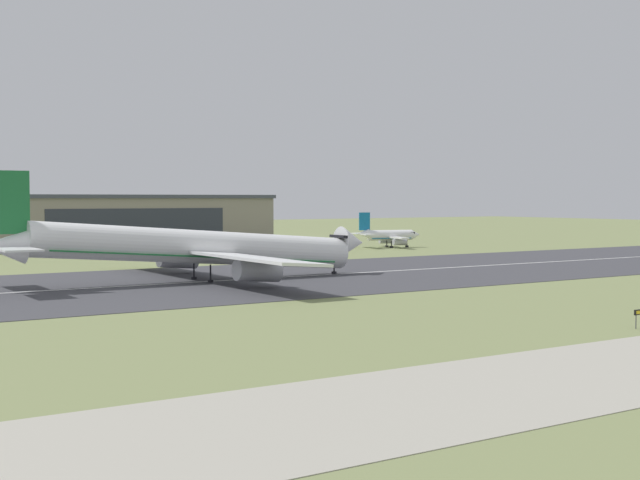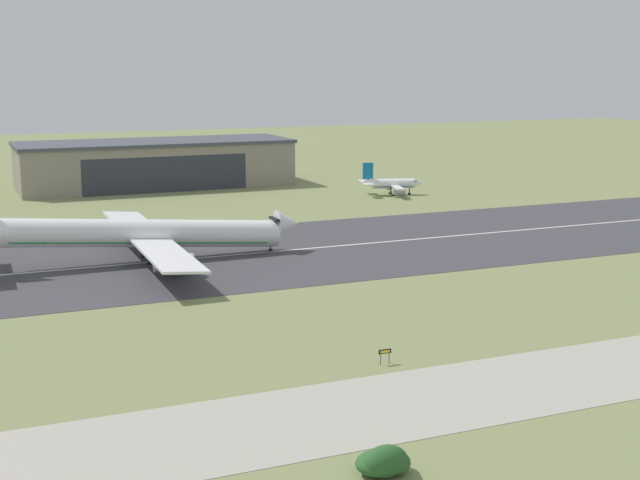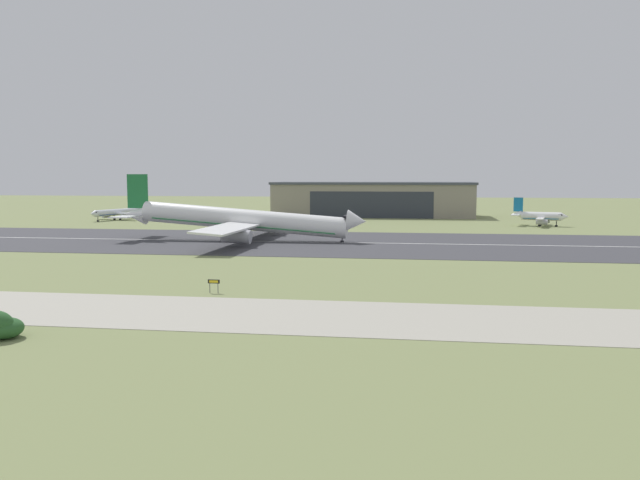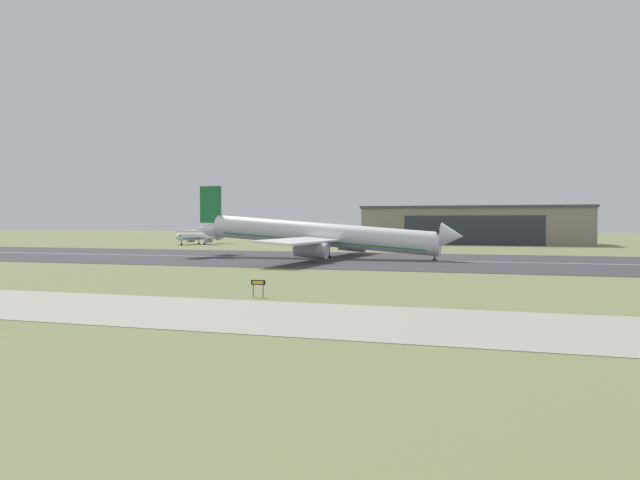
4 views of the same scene
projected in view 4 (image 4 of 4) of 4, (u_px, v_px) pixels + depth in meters
The scene contains 8 objects.
ground_plane at pixel (213, 283), 79.62m from camera, with size 746.84×746.84×0.00m, color #7A8451.
runway_strip at pixel (332, 259), 129.84m from camera, with size 506.84×54.43×0.06m, color #3D3D42.
runway_centreline at pixel (332, 259), 129.84m from camera, with size 456.15×0.70×0.01m, color silver.
taxiway_road at pixel (95, 307), 57.55m from camera, with size 380.13×17.10×0.05m, color #A8A393.
hangar_building at pixel (475, 225), 216.39m from camera, with size 76.19×26.67×13.07m.
airplane_landing at pixel (321, 235), 131.69m from camera, with size 60.14×58.79×15.79m.
airplane_parked_west at pixel (202, 237), 211.11m from camera, with size 17.04×25.34×7.69m.
runway_sign at pixel (258, 284), 65.07m from camera, with size 1.59×0.13×1.80m.
Camera 4 is at (37.35, -18.63, 7.98)m, focal length 35.00 mm.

